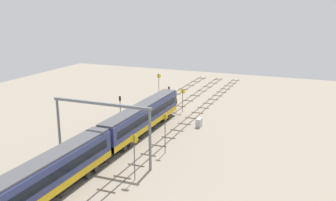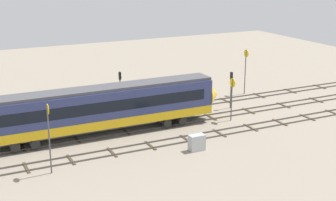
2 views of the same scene
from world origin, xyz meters
name	(u,v)px [view 1 (image 1 of 2)]	position (x,y,z in m)	size (l,w,h in m)	color
ground_plane	(155,124)	(0.00, 0.00, 0.00)	(108.21, 108.21, 0.00)	gray
track_near_foreground	(181,127)	(0.00, -4.90, 0.07)	(92.21, 2.40, 0.16)	#59544C
track_with_train	(155,124)	(0.00, 0.00, 0.07)	(92.21, 2.40, 0.16)	#59544C
track_middle	(131,121)	(0.00, 4.90, 0.07)	(92.21, 2.40, 0.16)	#59544C
train	(105,141)	(-16.90, 0.00, 2.66)	(50.40, 3.24, 4.80)	navy
overhead_gantry	(101,119)	(-17.79, -0.10, 6.15)	(0.40, 14.88, 8.45)	slate
speed_sign_near_foreground	(183,97)	(9.15, -1.87, 3.17)	(0.14, 1.01, 4.74)	#4C4C51
speed_sign_mid_trackside	(165,129)	(-11.75, -6.82, 3.73)	(0.14, 0.85, 5.95)	#4C4C51
speed_sign_far_trackside	(134,150)	(-21.09, -6.67, 3.94)	(0.14, 1.08, 5.91)	#4C4C51
speed_sign_distant_end	(159,83)	(16.86, 6.63, 3.81)	(0.14, 0.98, 5.86)	#4C4C51
signal_light_trackside_approach	(120,105)	(-0.34, 6.94, 3.02)	(0.31, 0.32, 4.61)	#4C4C51
signal_light_trackside_departure	(169,94)	(11.67, 2.07, 2.86)	(0.31, 0.32, 4.35)	#4C4C51
relay_cabinet	(199,123)	(1.48, -7.76, 0.75)	(1.50, 0.83, 1.49)	#B2B7BC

